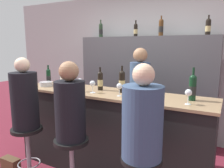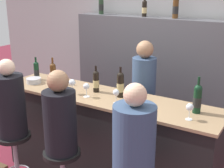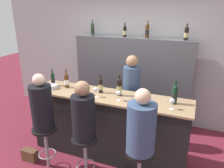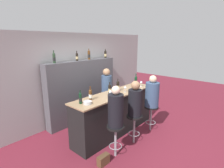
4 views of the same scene
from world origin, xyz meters
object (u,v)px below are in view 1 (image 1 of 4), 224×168
(wine_glass_0, at_px, (80,82))
(wine_glass_1, at_px, (92,84))
(guest_seated_left, at_px, (25,98))
(wine_bottle_counter_0, at_px, (49,76))
(wine_bottle_counter_4, at_px, (193,87))
(wine_glass_2, at_px, (119,87))
(handbag, at_px, (11,165))
(wine_bottle_counter_1, at_px, (63,77))
(wine_bottle_backbar_3, at_px, (208,27))
(wine_bottle_counter_3, at_px, (122,81))
(wine_bottle_backbar_2, at_px, (161,27))
(bartender, at_px, (139,108))
(wine_bottle_backbar_1, at_px, (136,30))
(bar_stool_middle, at_px, (72,153))
(guest_seated_middle, at_px, (70,106))
(bar_stool_left, at_px, (28,140))
(wine_bottle_backbar_0, at_px, (101,30))
(wine_glass_3, at_px, (188,93))
(guest_seated_right, at_px, (142,119))
(metal_bowl, at_px, (46,84))
(wine_bottle_counter_2, at_px, (100,81))

(wine_glass_0, height_order, wine_glass_1, wine_glass_0)
(guest_seated_left, bearing_deg, wine_bottle_counter_0, 113.56)
(wine_bottle_counter_4, relative_size, wine_glass_2, 2.35)
(wine_bottle_counter_4, bearing_deg, handbag, -161.49)
(wine_bottle_counter_1, height_order, wine_bottle_backbar_3, wine_bottle_backbar_3)
(wine_bottle_counter_3, distance_m, wine_bottle_backbar_2, 1.43)
(wine_bottle_counter_1, bearing_deg, bartender, 24.46)
(wine_glass_2, bearing_deg, wine_bottle_backbar_2, 88.00)
(wine_bottle_backbar_1, relative_size, bar_stool_middle, 0.40)
(wine_glass_1, relative_size, bartender, 0.09)
(wine_bottle_counter_1, xyz_separation_m, wine_bottle_counter_4, (1.78, 0.00, 0.01))
(wine_bottle_backbar_3, distance_m, bartender, 1.60)
(guest_seated_middle, bearing_deg, bar_stool_left, 180.00)
(wine_glass_0, distance_m, guest_seated_left, 0.68)
(wine_bottle_backbar_0, relative_size, wine_bottle_backbar_3, 1.11)
(bar_stool_middle, bearing_deg, wine_bottle_backbar_3, 61.06)
(wine_bottle_backbar_3, relative_size, handbag, 1.12)
(bar_stool_left, bearing_deg, handbag, 180.00)
(wine_bottle_counter_3, distance_m, wine_bottle_backbar_3, 1.64)
(wine_bottle_backbar_1, distance_m, guest_seated_left, 2.20)
(wine_glass_0, relative_size, bar_stool_left, 0.24)
(wine_glass_0, relative_size, wine_glass_2, 1.11)
(wine_glass_3, distance_m, guest_seated_right, 0.61)
(bar_stool_middle, bearing_deg, guest_seated_left, 180.00)
(wine_bottle_counter_0, height_order, bartender, bartender)
(wine_bottle_counter_3, distance_m, wine_glass_1, 0.37)
(wine_bottle_counter_4, bearing_deg, wine_glass_1, -170.45)
(wine_bottle_counter_3, bearing_deg, wine_bottle_counter_4, 0.00)
(metal_bowl, relative_size, guest_seated_middle, 0.22)
(bar_stool_middle, bearing_deg, wine_bottle_counter_1, 134.90)
(wine_bottle_counter_2, relative_size, guest_seated_right, 0.36)
(wine_bottle_counter_4, height_order, wine_glass_3, wine_bottle_counter_4)
(guest_seated_middle, bearing_deg, wine_glass_1, 97.25)
(wine_bottle_counter_1, distance_m, wine_glass_3, 1.79)
(wine_glass_1, bearing_deg, bar_stool_middle, -82.75)
(wine_bottle_counter_2, bearing_deg, wine_bottle_counter_0, 180.00)
(guest_seated_left, bearing_deg, wine_bottle_backbar_3, 47.91)
(bar_stool_middle, bearing_deg, wine_glass_2, 59.42)
(wine_bottle_counter_0, xyz_separation_m, guest_seated_middle, (0.99, -0.71, -0.16))
(wine_glass_1, xyz_separation_m, bar_stool_middle, (0.07, -0.52, -0.66))
(wine_glass_2, distance_m, bartender, 0.78)
(wine_bottle_counter_3, xyz_separation_m, wine_glass_2, (0.06, -0.19, -0.03))
(guest_seated_middle, height_order, handbag, guest_seated_middle)
(wine_bottle_backbar_0, bearing_deg, wine_glass_1, -62.44)
(guest_seated_middle, bearing_deg, wine_glass_3, 25.81)
(wine_bottle_counter_0, distance_m, bar_stool_left, 1.02)
(wine_bottle_backbar_1, xyz_separation_m, bartender, (0.39, -0.77, -1.16))
(wine_bottle_backbar_0, height_order, guest_seated_right, wine_bottle_backbar_0)
(wine_bottle_counter_4, height_order, wine_glass_0, wine_bottle_counter_4)
(wine_bottle_counter_0, distance_m, wine_glass_2, 1.31)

